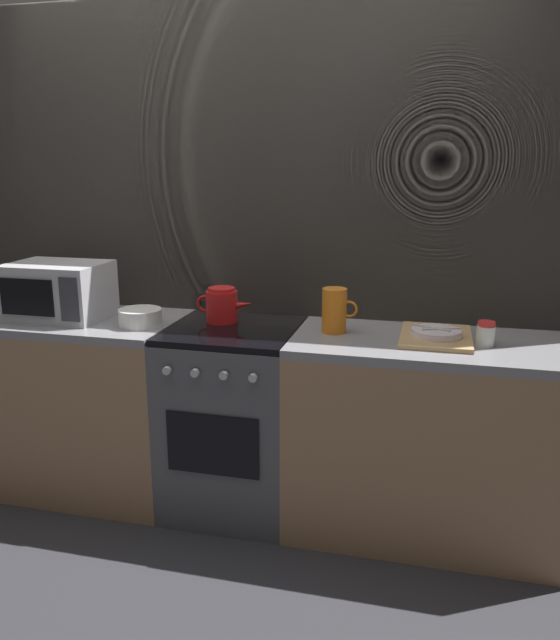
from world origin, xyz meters
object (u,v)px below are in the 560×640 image
Objects in this scene: microwave at (58,291)px; mixing_bowl at (140,317)px; stove_unit at (234,418)px; spice_jar at (486,334)px; dish_pile at (436,335)px; pitcher at (335,310)px; kettle at (222,305)px.

microwave is 0.47m from mixing_bowl.
mixing_bowl is at bearing -170.36° from stove_unit.
microwave is 4.38× the size of spice_jar.
pitcher is at bearing 178.67° from dish_pile.
pitcher is (1.35, 0.06, -0.03)m from microwave.
microwave is at bearing 179.92° from spice_jar.
kettle is at bearing 176.09° from dish_pile.
kettle is at bearing 25.95° from mixing_bowl.
microwave reaches higher than stove_unit.
spice_jar is at bearing -5.35° from pitcher.
pitcher is (0.47, 0.04, 0.55)m from stove_unit.
pitcher is 0.65m from spice_jar.
dish_pile is at bearing 4.25° from mixing_bowl.
mixing_bowl reaches higher than dish_pile.
dish_pile is (0.44, -0.01, -0.08)m from pitcher.
kettle is 1.42× the size of pitcher.
pitcher reaches higher than dish_pile.
stove_unit is 1.03m from dish_pile.
microwave is 0.81m from kettle.
pitcher is at bearing 2.44° from microwave.
stove_unit is at bearing 178.83° from spice_jar.
pitcher reaches higher than stove_unit.
stove_unit is 1.96× the size of microwave.
kettle is 1.00m from dish_pile.
mixing_bowl is (-0.34, -0.17, -0.04)m from kettle.
spice_jar reaches higher than dish_pile.
kettle is (0.80, 0.12, -0.05)m from microwave.
microwave is 1.15× the size of dish_pile.
spice_jar is at bearing -1.17° from stove_unit.
stove_unit is 4.50× the size of pitcher.
microwave is (-0.88, -0.02, 0.59)m from stove_unit.
spice_jar is (1.11, -0.02, 0.50)m from stove_unit.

